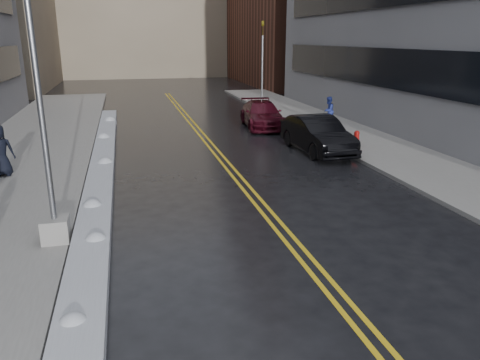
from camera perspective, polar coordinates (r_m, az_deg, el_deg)
ground at (r=10.87m, az=-4.86°, el=-10.62°), size 160.00×160.00×0.00m
sidewalk_west at (r=20.61m, az=-25.52°, el=1.40°), size 5.50×50.00×0.15m
sidewalk_east at (r=23.15m, az=16.13°, el=3.97°), size 4.00×50.00×0.15m
lane_line_left at (r=20.51m, az=-2.83°, el=2.80°), size 0.12×50.00×0.01m
lane_line_right at (r=20.57m, az=-2.01°, el=2.85°), size 0.12×50.00×0.01m
snow_ridge at (r=18.22m, az=-16.57°, el=0.81°), size 0.90×30.00×0.34m
lamppost at (r=11.95m, az=-22.63°, el=3.63°), size 0.65×0.65×7.62m
fire_hydrant at (r=22.58m, az=14.02°, el=5.05°), size 0.26×0.26×0.73m
traffic_signal at (r=35.00m, az=2.74°, el=14.31°), size 0.16×0.20×6.00m
pedestrian_c at (r=19.08m, az=-27.19°, el=3.20°), size 0.93×0.61×1.88m
pedestrian_east at (r=27.93m, az=10.73°, el=8.32°), size 0.99×0.98×1.61m
car_black at (r=21.52m, az=9.39°, el=5.49°), size 1.96×5.03×1.63m
car_maroon at (r=27.45m, az=2.70°, el=7.98°), size 2.56×5.26×1.47m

